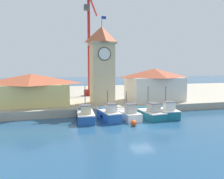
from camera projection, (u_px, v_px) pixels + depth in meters
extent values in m
plane|color=navy|center=(142.00, 127.00, 24.85)|extent=(300.00, 300.00, 0.00)
cube|color=#A89E89|center=(96.00, 95.00, 50.85)|extent=(120.00, 40.00, 1.10)
cube|color=#2356A8|center=(86.00, 117.00, 27.61)|extent=(2.38, 4.83, 1.06)
cube|color=#2356A8|center=(85.00, 109.00, 29.60)|extent=(1.73, 0.74, 0.24)
cube|color=silver|center=(85.00, 113.00, 27.56)|extent=(2.45, 4.90, 0.12)
cube|color=beige|center=(86.00, 110.00, 26.70)|extent=(1.31, 1.50, 0.99)
cube|color=#4C4C51|center=(86.00, 105.00, 26.65)|extent=(1.39, 1.59, 0.08)
cylinder|color=#4C4742|center=(85.00, 99.00, 27.97)|extent=(0.10, 0.10, 3.33)
torus|color=black|center=(77.00, 117.00, 27.65)|extent=(0.16, 0.53, 0.52)
cube|color=#2356A8|center=(109.00, 116.00, 28.08)|extent=(2.26, 4.57, 1.14)
cube|color=#2356A8|center=(104.00, 108.00, 29.82)|extent=(1.58, 0.76, 0.24)
cube|color=silver|center=(109.00, 111.00, 28.02)|extent=(2.32, 4.64, 0.12)
cube|color=beige|center=(111.00, 108.00, 27.25)|extent=(1.21, 1.43, 0.99)
cube|color=#4C4C51|center=(111.00, 104.00, 27.20)|extent=(1.30, 1.52, 0.08)
cylinder|color=#4C4742|center=(108.00, 100.00, 28.40)|extent=(0.10, 0.10, 2.56)
torus|color=black|center=(101.00, 116.00, 27.93)|extent=(0.18, 0.53, 0.52)
cube|color=silver|center=(128.00, 116.00, 28.82)|extent=(2.38, 4.59, 0.90)
cube|color=silver|center=(122.00, 109.00, 30.59)|extent=(1.71, 0.76, 0.24)
cube|color=silver|center=(128.00, 112.00, 28.77)|extent=(2.44, 4.65, 0.12)
cube|color=#B2ADA3|center=(131.00, 108.00, 28.00)|extent=(1.30, 1.43, 1.09)
cube|color=#4C4C51|center=(131.00, 104.00, 27.94)|extent=(1.39, 1.52, 0.08)
cylinder|color=#4C4742|center=(126.00, 101.00, 29.16)|extent=(0.10, 0.10, 2.63)
torus|color=black|center=(120.00, 116.00, 28.65)|extent=(0.17, 0.53, 0.52)
cube|color=#196B7F|center=(150.00, 115.00, 29.52)|extent=(2.43, 5.20, 0.91)
cube|color=#196B7F|center=(142.00, 108.00, 31.61)|extent=(1.80, 0.73, 0.24)
cube|color=silver|center=(150.00, 111.00, 29.47)|extent=(2.50, 5.26, 0.12)
cube|color=#B2ADA3|center=(153.00, 108.00, 28.59)|extent=(1.35, 1.61, 1.09)
cube|color=#4C4C51|center=(154.00, 103.00, 28.53)|extent=(1.43, 1.69, 0.08)
cylinder|color=#4C4742|center=(148.00, 98.00, 29.91)|extent=(0.10, 0.10, 3.18)
torus|color=black|center=(142.00, 115.00, 29.39)|extent=(0.16, 0.53, 0.52)
cube|color=#196B7F|center=(167.00, 113.00, 29.83)|extent=(2.61, 4.42, 1.09)
cube|color=#196B7F|center=(162.00, 106.00, 31.58)|extent=(1.84, 0.82, 0.24)
cube|color=silver|center=(167.00, 109.00, 29.77)|extent=(2.68, 4.49, 0.12)
cube|color=silver|center=(169.00, 106.00, 29.00)|extent=(1.40, 1.41, 1.02)
cube|color=#4C4C51|center=(169.00, 102.00, 28.94)|extent=(1.49, 1.50, 0.08)
cylinder|color=#4C4742|center=(166.00, 97.00, 30.14)|extent=(0.10, 0.10, 3.04)
torus|color=black|center=(158.00, 113.00, 29.88)|extent=(0.19, 0.53, 0.52)
cube|color=beige|center=(102.00, 74.00, 34.65)|extent=(3.42, 3.42, 9.29)
cube|color=tan|center=(102.00, 44.00, 34.19)|extent=(3.92, 3.92, 0.30)
pyramid|color=#C1603D|center=(102.00, 35.00, 34.06)|extent=(3.92, 3.92, 2.51)
cylinder|color=white|center=(104.00, 54.00, 32.66)|extent=(1.88, 0.12, 1.88)
torus|color=#332D23|center=(105.00, 54.00, 32.62)|extent=(2.00, 0.12, 2.00)
cylinder|color=#3F3F3F|center=(102.00, 21.00, 33.86)|extent=(0.08, 0.08, 1.60)
cube|color=navy|center=(104.00, 18.00, 33.90)|extent=(0.70, 0.04, 0.44)
cube|color=#E5D17A|center=(32.00, 94.00, 33.46)|extent=(11.03, 6.77, 3.20)
pyramid|color=#B25133|center=(31.00, 79.00, 33.23)|extent=(11.43, 7.17, 1.56)
cube|color=silver|center=(154.00, 89.00, 38.21)|extent=(9.12, 5.97, 3.99)
pyramid|color=#A3472D|center=(154.00, 73.00, 37.94)|extent=(9.52, 6.37, 1.58)
cube|color=maroon|center=(89.00, 93.00, 44.97)|extent=(2.00, 2.00, 1.20)
cylinder|color=red|center=(89.00, 43.00, 43.99)|extent=(0.56, 0.56, 19.15)
cylinder|color=red|center=(93.00, 5.00, 46.16)|extent=(3.09, 5.68, 3.09)
cube|color=#4C4C4C|center=(87.00, 7.00, 42.12)|extent=(1.00, 1.00, 1.00)
sphere|color=#E54C19|center=(134.00, 123.00, 25.31)|extent=(0.71, 0.71, 0.71)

